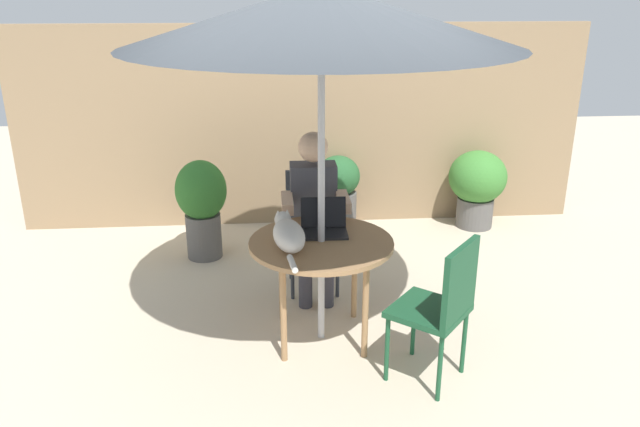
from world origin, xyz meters
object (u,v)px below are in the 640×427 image
patio_umbrella (321,16)px  chair_occupied (313,220)px  chair_empty (443,301)px  potted_plant_near_fence (338,190)px  person_seated (314,206)px  potted_plant_corner (202,203)px  patio_table (321,250)px  cat (288,234)px  laptop (324,222)px  potted_plant_by_chair (477,184)px

patio_umbrella → chair_occupied: size_ratio=2.54×
chair_empty → potted_plant_near_fence: chair_empty is taller
patio_umbrella → potted_plant_near_fence: 2.64m
person_seated → potted_plant_near_fence: person_seated is taller
potted_plant_corner → patio_table: bearing=-57.2°
chair_empty → cat: size_ratio=1.39×
chair_occupied → cat: chair_occupied is taller
patio_table → chair_empty: 0.86m
laptop → patio_table: bearing=-100.6°
patio_umbrella → person_seated: (0.00, 0.66, -1.37)m
laptop → potted_plant_corner: bearing=127.0°
patio_table → potted_plant_corner: bearing=122.8°
chair_occupied → laptop: 0.69m
laptop → potted_plant_by_chair: 2.43m
cat → potted_plant_corner: (-0.69, 1.48, -0.29)m
cat → patio_umbrella: bearing=19.3°
person_seated → chair_occupied: bearing=90.0°
patio_table → chair_occupied: bearing=90.0°
chair_occupied → potted_plant_near_fence: size_ratio=1.26×
potted_plant_near_fence → potted_plant_by_chair: bearing=-3.2°
chair_empty → potted_plant_by_chair: 2.67m
patio_table → chair_occupied: 0.82m
patio_table → patio_umbrella: size_ratio=0.40×
chair_occupied → cat: size_ratio=1.39×
patio_table → person_seated: 0.66m
patio_table → potted_plant_corner: potted_plant_corner is taller
laptop → cat: 0.34m
potted_plant_by_chair → cat: bearing=-133.3°
patio_table → chair_empty: bearing=-40.0°
patio_umbrella → laptop: (0.03, 0.16, -1.31)m
potted_plant_corner → person_seated: bearing=-39.5°
patio_umbrella → laptop: patio_umbrella is taller
patio_table → person_seated: bearing=90.0°
patio_table → laptop: bearing=79.4°
cat → potted_plant_corner: cat is taller
patio_umbrella → cat: (-0.21, -0.07, -1.29)m
cat → chair_occupied: bearing=76.6°
cat → patio_table: bearing=19.3°
chair_empty → cat: 1.02m
laptop → patio_umbrella: bearing=-100.6°
cat → potted_plant_corner: size_ratio=0.75×
chair_empty → potted_plant_by_chair: (1.01, 2.47, -0.10)m
patio_umbrella → potted_plant_by_chair: bearing=49.1°
cat → potted_plant_corner: 1.66m
patio_table → patio_umbrella: (0.00, 0.00, 1.44)m
person_seated → patio_umbrella: bearing=-90.0°
patio_table → laptop: (0.03, 0.16, 0.13)m
chair_empty → potted_plant_corner: size_ratio=1.05×
patio_table → chair_empty: (0.65, -0.55, -0.10)m
patio_table → patio_umbrella: 1.44m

